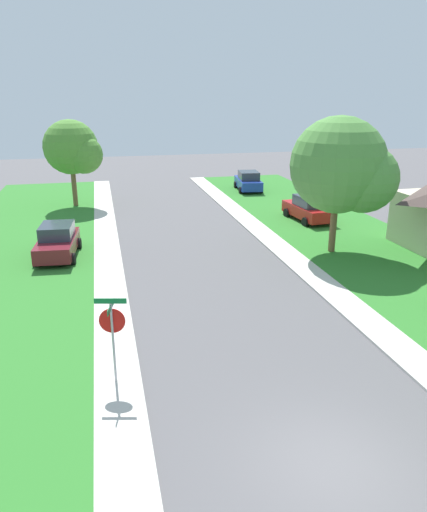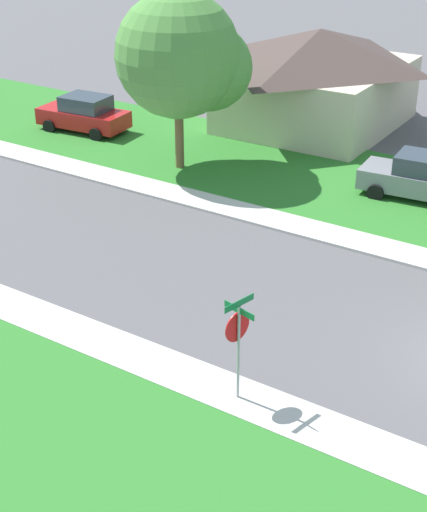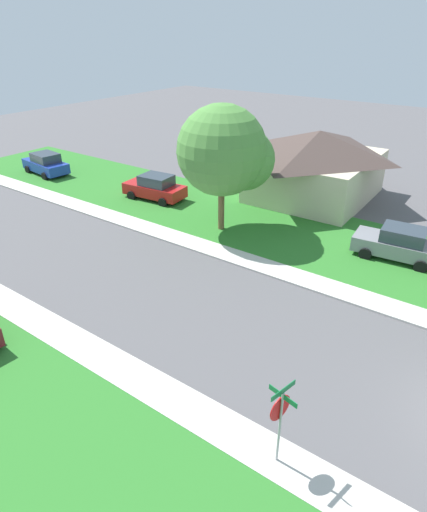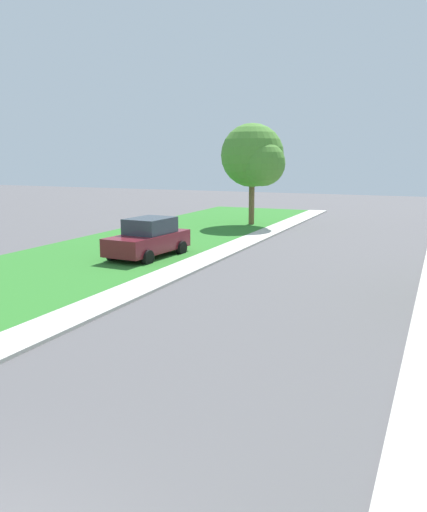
% 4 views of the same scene
% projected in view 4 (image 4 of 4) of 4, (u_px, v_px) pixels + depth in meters
% --- Properties ---
extents(sidewalk_west, '(1.40, 56.00, 0.10)m').
position_uv_depth(sidewalk_west, '(135.00, 289.00, 17.93)').
color(sidewalk_west, beige).
rests_on(sidewalk_west, ground).
extents(lawn_west, '(8.00, 56.00, 0.08)m').
position_uv_depth(lawn_west, '(25.00, 277.00, 19.76)').
color(lawn_west, '#2D7528').
rests_on(lawn_west, ground).
extents(car_maroon_across_road, '(2.30, 4.43, 1.76)m').
position_uv_depth(car_maroon_across_road, '(149.00, 238.00, 23.48)').
color(car_maroon_across_road, maroon).
rests_on(car_maroon_across_road, ground).
extents(tree_across_right, '(4.28, 3.98, 6.44)m').
position_uv_depth(tree_across_right, '(255.00, 158.00, 33.60)').
color(tree_across_right, brown).
rests_on(tree_across_right, ground).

